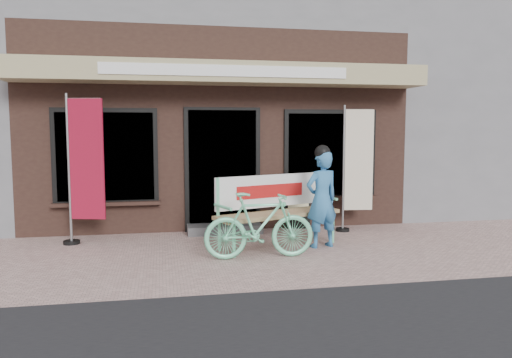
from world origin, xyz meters
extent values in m
plane|color=#BC9790|center=(0.00, 0.00, 0.00)|extent=(70.00, 70.00, 0.00)
cube|color=black|center=(0.00, 5.00, 1.80)|extent=(7.00, 6.00, 3.60)
cube|color=tan|center=(0.00, 1.65, 2.75)|extent=(7.00, 0.80, 0.35)
cube|color=white|center=(0.00, 1.24, 2.75)|extent=(4.00, 0.02, 0.18)
cube|color=black|center=(0.00, 1.98, 1.10)|extent=(1.20, 0.06, 2.10)
cube|color=black|center=(0.00, 1.97, 1.10)|extent=(1.35, 0.04, 2.20)
cube|color=black|center=(-2.00, 1.98, 1.35)|extent=(1.60, 0.06, 1.50)
cube|color=black|center=(2.00, 1.98, 1.35)|extent=(1.60, 0.06, 1.50)
cube|color=black|center=(-2.00, 1.97, 1.35)|extent=(1.75, 0.04, 1.65)
cube|color=black|center=(2.00, 1.97, 1.35)|extent=(1.75, 0.04, 1.65)
cube|color=black|center=(-2.00, 1.92, 0.55)|extent=(1.80, 0.18, 0.06)
cube|color=black|center=(2.00, 1.92, 0.55)|extent=(1.80, 0.18, 0.06)
cube|color=#59595B|center=(0.00, 1.75, 0.07)|extent=(1.30, 0.45, 0.15)
cylinder|color=#72DFAA|center=(-0.08, 0.06, 0.24)|extent=(0.06, 0.06, 0.47)
cylinder|color=#72DFAA|center=(-0.24, 0.48, 0.24)|extent=(0.06, 0.06, 0.47)
cylinder|color=#72DFAA|center=(1.61, 0.69, 0.24)|extent=(0.06, 0.06, 0.47)
cylinder|color=#72DFAA|center=(1.46, 1.11, 0.24)|extent=(0.06, 0.06, 0.47)
cube|color=#A18558|center=(0.69, 0.58, 0.51)|extent=(2.08, 1.19, 0.06)
cylinder|color=#72DFAA|center=(-0.26, 0.47, 0.79)|extent=(0.06, 0.06, 0.62)
cylinder|color=#72DFAA|center=(1.48, 1.12, 0.79)|extent=(0.06, 0.06, 0.62)
cube|color=white|center=(0.60, 0.82, 0.85)|extent=(1.81, 0.71, 0.51)
cube|color=#B21414|center=(0.61, 0.79, 0.85)|extent=(1.15, 0.44, 0.20)
cylinder|color=#72DFAA|center=(-0.21, 0.25, 0.70)|extent=(0.22, 0.48, 0.05)
cylinder|color=#72DFAA|center=(1.59, 0.92, 0.70)|extent=(0.22, 0.48, 0.05)
imported|color=teal|center=(1.34, 0.43, 0.74)|extent=(0.62, 0.49, 1.49)
sphere|color=black|center=(1.34, 0.43, 1.46)|extent=(0.29, 0.29, 0.24)
imported|color=#72DFAA|center=(0.27, -0.05, 0.47)|extent=(1.57, 0.46, 0.94)
cylinder|color=gray|center=(-2.49, 1.37, 1.18)|extent=(0.05, 0.05, 2.37)
cylinder|color=gray|center=(-2.23, 1.31, 2.28)|extent=(0.53, 0.15, 0.03)
cube|color=maroon|center=(-2.21, 1.31, 1.35)|extent=(0.53, 0.16, 1.89)
cylinder|color=black|center=(-2.49, 1.37, 0.03)|extent=(0.31, 0.31, 0.05)
cylinder|color=gray|center=(2.10, 1.53, 1.12)|extent=(0.04, 0.04, 2.24)
cylinder|color=gray|center=(2.35, 1.50, 2.16)|extent=(0.51, 0.07, 0.02)
cube|color=beige|center=(2.37, 1.50, 1.27)|extent=(0.51, 0.08, 1.78)
cylinder|color=black|center=(2.10, 1.53, 0.03)|extent=(0.27, 0.27, 0.05)
cube|color=black|center=(1.38, 1.92, 0.45)|extent=(0.45, 0.13, 0.90)
cube|color=beige|center=(1.37, 1.87, 0.55)|extent=(0.38, 0.06, 0.55)
camera|label=1|loc=(-1.07, -6.82, 1.81)|focal=35.00mm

